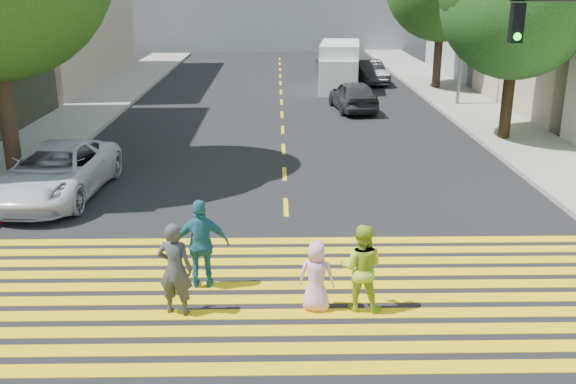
{
  "coord_description": "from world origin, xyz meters",
  "views": [
    {
      "loc": [
        -0.22,
        -9.45,
        5.5
      ],
      "look_at": [
        0.0,
        3.0,
        1.4
      ],
      "focal_mm": 40.0,
      "sensor_mm": 36.0,
      "label": 1
    }
  ],
  "objects_px": {
    "pedestrian_man": "(175,269)",
    "white_sedan": "(56,172)",
    "pedestrian_extra": "(202,244)",
    "white_van": "(340,68)",
    "silver_car": "(336,61)",
    "dark_car_near": "(353,95)",
    "dark_car_parked": "(369,72)",
    "pedestrian_child": "(316,276)",
    "pedestrian_woman": "(361,268)"
  },
  "relations": [
    {
      "from": "pedestrian_man",
      "to": "pedestrian_child",
      "type": "height_order",
      "value": "pedestrian_man"
    },
    {
      "from": "white_van",
      "to": "silver_car",
      "type": "bearing_deg",
      "value": 92.98
    },
    {
      "from": "pedestrian_extra",
      "to": "white_van",
      "type": "relative_size",
      "value": 0.32
    },
    {
      "from": "pedestrian_child",
      "to": "white_van",
      "type": "bearing_deg",
      "value": -87.27
    },
    {
      "from": "pedestrian_extra",
      "to": "white_van",
      "type": "xyz_separation_m",
      "value": [
        4.73,
        23.12,
        0.3
      ]
    },
    {
      "from": "pedestrian_man",
      "to": "pedestrian_child",
      "type": "bearing_deg",
      "value": -164.75
    },
    {
      "from": "white_sedan",
      "to": "silver_car",
      "type": "distance_m",
      "value": 26.49
    },
    {
      "from": "pedestrian_child",
      "to": "white_sedan",
      "type": "distance_m",
      "value": 9.13
    },
    {
      "from": "pedestrian_woman",
      "to": "silver_car",
      "type": "distance_m",
      "value": 31.1
    },
    {
      "from": "white_sedan",
      "to": "white_van",
      "type": "distance_m",
      "value": 19.96
    },
    {
      "from": "pedestrian_extra",
      "to": "white_sedan",
      "type": "relative_size",
      "value": 0.35
    },
    {
      "from": "dark_car_near",
      "to": "dark_car_parked",
      "type": "bearing_deg",
      "value": -109.54
    },
    {
      "from": "white_sedan",
      "to": "silver_car",
      "type": "height_order",
      "value": "white_sedan"
    },
    {
      "from": "pedestrian_extra",
      "to": "dark_car_near",
      "type": "height_order",
      "value": "pedestrian_extra"
    },
    {
      "from": "pedestrian_man",
      "to": "pedestrian_woman",
      "type": "distance_m",
      "value": 3.2
    },
    {
      "from": "pedestrian_child",
      "to": "silver_car",
      "type": "bearing_deg",
      "value": -86.72
    },
    {
      "from": "pedestrian_man",
      "to": "white_sedan",
      "type": "xyz_separation_m",
      "value": [
        -4.14,
        6.44,
        -0.15
      ]
    },
    {
      "from": "pedestrian_child",
      "to": "white_van",
      "type": "relative_size",
      "value": 0.24
    },
    {
      "from": "dark_car_parked",
      "to": "silver_car",
      "type": "bearing_deg",
      "value": 97.83
    },
    {
      "from": "silver_car",
      "to": "white_van",
      "type": "xyz_separation_m",
      "value": [
        -0.47,
        -6.97,
        0.48
      ]
    },
    {
      "from": "pedestrian_extra",
      "to": "white_van",
      "type": "bearing_deg",
      "value": -106.36
    },
    {
      "from": "dark_car_near",
      "to": "pedestrian_woman",
      "type": "bearing_deg",
      "value": 77.27
    },
    {
      "from": "pedestrian_man",
      "to": "pedestrian_child",
      "type": "relative_size",
      "value": 1.32
    },
    {
      "from": "pedestrian_woman",
      "to": "dark_car_parked",
      "type": "bearing_deg",
      "value": -84.5
    },
    {
      "from": "pedestrian_man",
      "to": "white_sedan",
      "type": "height_order",
      "value": "pedestrian_man"
    },
    {
      "from": "pedestrian_man",
      "to": "pedestrian_extra",
      "type": "bearing_deg",
      "value": -95.48
    },
    {
      "from": "pedestrian_woman",
      "to": "dark_car_parked",
      "type": "relative_size",
      "value": 0.4
    },
    {
      "from": "pedestrian_extra",
      "to": "white_sedan",
      "type": "height_order",
      "value": "pedestrian_extra"
    },
    {
      "from": "pedestrian_child",
      "to": "silver_car",
      "type": "xyz_separation_m",
      "value": [
        3.12,
        31.01,
        0.04
      ]
    },
    {
      "from": "pedestrian_woman",
      "to": "pedestrian_child",
      "type": "xyz_separation_m",
      "value": [
        -0.78,
        -0.0,
        -0.15
      ]
    },
    {
      "from": "dark_car_near",
      "to": "dark_car_parked",
      "type": "distance_m",
      "value": 8.12
    },
    {
      "from": "pedestrian_child",
      "to": "dark_car_parked",
      "type": "height_order",
      "value": "dark_car_parked"
    },
    {
      "from": "pedestrian_extra",
      "to": "dark_car_near",
      "type": "xyz_separation_m",
      "value": [
        4.8,
        17.3,
        -0.18
      ]
    },
    {
      "from": "pedestrian_man",
      "to": "white_sedan",
      "type": "relative_size",
      "value": 0.34
    },
    {
      "from": "pedestrian_woman",
      "to": "pedestrian_extra",
      "type": "relative_size",
      "value": 0.92
    },
    {
      "from": "silver_car",
      "to": "dark_car_parked",
      "type": "bearing_deg",
      "value": 97.77
    },
    {
      "from": "dark_car_near",
      "to": "white_van",
      "type": "relative_size",
      "value": 0.74
    },
    {
      "from": "pedestrian_woman",
      "to": "dark_car_near",
      "type": "height_order",
      "value": "pedestrian_woman"
    },
    {
      "from": "dark_car_parked",
      "to": "pedestrian_extra",
      "type": "bearing_deg",
      "value": -113.0
    },
    {
      "from": "pedestrian_child",
      "to": "silver_car",
      "type": "distance_m",
      "value": 31.17
    },
    {
      "from": "silver_car",
      "to": "pedestrian_man",
      "type": "bearing_deg",
      "value": 71.52
    },
    {
      "from": "white_sedan",
      "to": "dark_car_parked",
      "type": "distance_m",
      "value": 22.69
    },
    {
      "from": "pedestrian_extra",
      "to": "pedestrian_man",
      "type": "bearing_deg",
      "value": 66.76
    },
    {
      "from": "white_sedan",
      "to": "dark_car_near",
      "type": "relative_size",
      "value": 1.25
    },
    {
      "from": "white_van",
      "to": "pedestrian_woman",
      "type": "bearing_deg",
      "value": -87.66
    },
    {
      "from": "pedestrian_child",
      "to": "dark_car_near",
      "type": "xyz_separation_m",
      "value": [
        2.72,
        18.23,
        0.04
      ]
    },
    {
      "from": "dark_car_parked",
      "to": "white_van",
      "type": "xyz_separation_m",
      "value": [
        -1.88,
        -2.1,
        0.51
      ]
    },
    {
      "from": "silver_car",
      "to": "white_sedan",
      "type": "bearing_deg",
      "value": 60.2
    },
    {
      "from": "pedestrian_man",
      "to": "dark_car_parked",
      "type": "bearing_deg",
      "value": -91.87
    },
    {
      "from": "white_van",
      "to": "white_sedan",
      "type": "bearing_deg",
      "value": -110.68
    }
  ]
}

